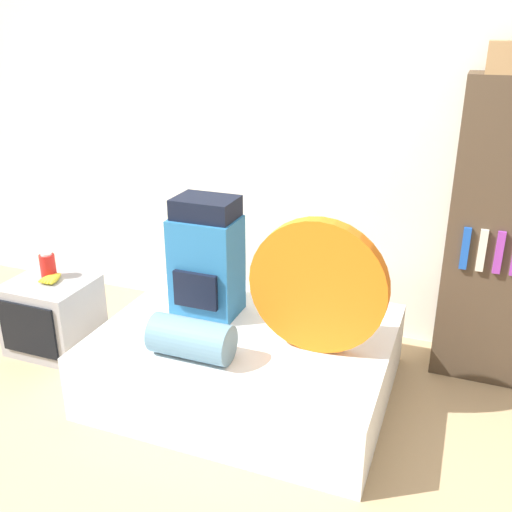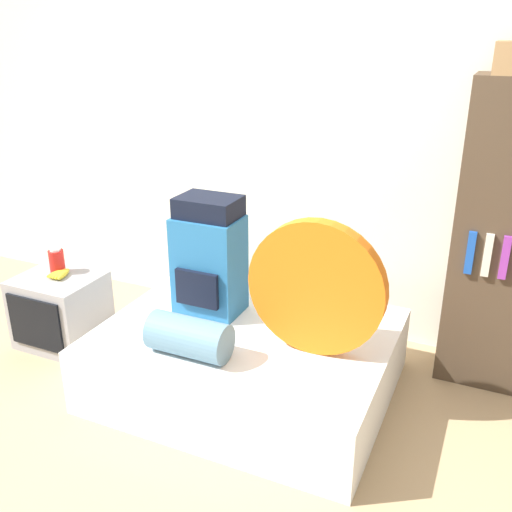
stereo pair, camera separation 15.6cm
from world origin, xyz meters
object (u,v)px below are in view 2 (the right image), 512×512
television (61,310)px  canister (57,261)px  sleeping_roll (189,337)px  tent_bag (316,288)px  backpack (209,258)px

television → canister: bearing=121.5°
sleeping_roll → television: sleeping_roll is taller
tent_bag → sleeping_roll: bearing=-151.6°
backpack → sleeping_roll: size_ratio=1.63×
tent_bag → sleeping_roll: (-0.56, -0.30, -0.25)m
tent_bag → canister: size_ratio=4.20×
sleeping_roll → television: 1.23m
tent_bag → television: (-1.73, 0.02, -0.50)m
canister → tent_bag: bearing=-2.6°
backpack → tent_bag: (0.70, -0.18, 0.02)m
canister → television: bearing=-58.5°
sleeping_roll → canister: (-1.20, 0.39, 0.07)m
backpack → television: bearing=-171.3°
sleeping_roll → backpack: bearing=106.2°
tent_bag → backpack: bearing=166.0°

